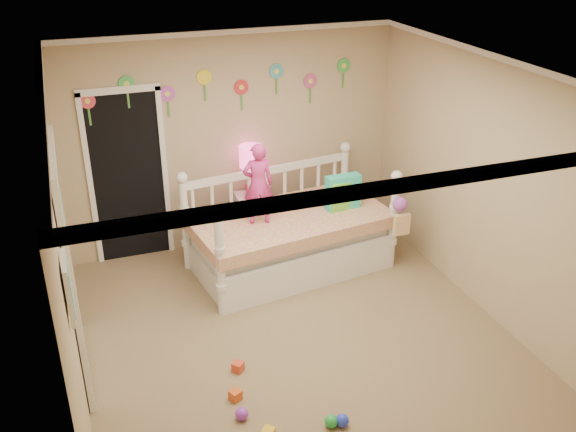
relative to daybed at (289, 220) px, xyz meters
name	(u,v)px	position (x,y,z in m)	size (l,w,h in m)	color
floor	(299,340)	(-0.39, -1.36, -0.61)	(4.00, 4.50, 0.01)	#7F684C
ceiling	(302,74)	(-0.39, -1.36, 1.99)	(4.00, 4.50, 0.01)	white
back_wall	(233,141)	(-0.39, 0.89, 0.69)	(4.00, 0.01, 2.60)	tan
left_wall	(64,258)	(-2.39, -1.36, 0.69)	(0.01, 4.50, 2.60)	tan
right_wall	(491,190)	(1.61, -1.36, 0.69)	(0.01, 4.50, 2.60)	tan
crown_molding	(302,77)	(-0.39, -1.36, 1.96)	(4.00, 4.50, 0.06)	white
daybed	(289,220)	(0.00, 0.00, 0.00)	(2.24, 1.20, 1.21)	white
pillow_turquoise	(343,192)	(0.63, -0.04, 0.27)	(0.40, 0.14, 0.40)	#25BCA1
pillow_lime	(343,195)	(0.63, -0.05, 0.24)	(0.36, 0.13, 0.34)	#6DCB3E
child	(258,184)	(-0.38, -0.07, 0.52)	(0.33, 0.22, 0.91)	#D02F86
nightstand	(253,219)	(-0.23, 0.71, -0.27)	(0.40, 0.30, 0.66)	white
table_lamp	(251,163)	(-0.23, 0.71, 0.47)	(0.28, 0.28, 0.62)	#DB1D4E
closet_doorway	(128,176)	(-1.64, 0.87, 0.43)	(0.90, 0.04, 2.07)	black
flower_decals	(223,89)	(-0.48, 0.88, 1.33)	(3.40, 0.02, 0.50)	#B2668C
mirror_closet	(72,266)	(-2.35, -1.06, 0.44)	(0.07, 1.30, 2.10)	white
wall_picture	(68,288)	(-2.36, -2.26, 0.94)	(0.05, 0.34, 0.42)	white
hanging_bag	(400,217)	(1.07, -0.60, 0.13)	(0.20, 0.16, 0.36)	beige
toy_scatter	(281,399)	(-0.85, -2.15, -0.55)	(0.80, 1.30, 0.11)	#996666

